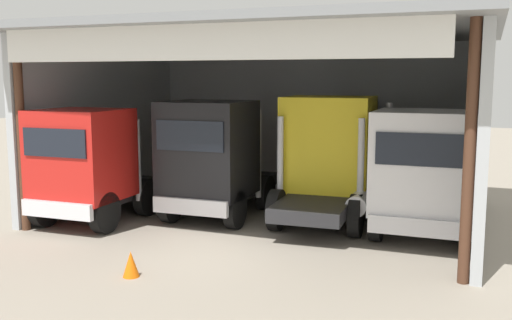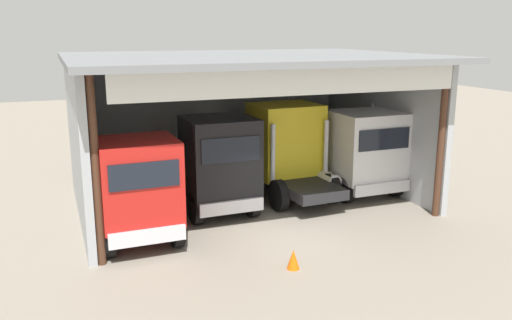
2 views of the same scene
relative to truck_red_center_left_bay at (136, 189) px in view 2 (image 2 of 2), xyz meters
The scene contains 9 objects.
ground_plane 5.06m from the truck_red_center_left_bay, 16.80° to the right, with size 80.00×80.00×0.00m, color gray.
workshop_shed 6.17m from the truck_red_center_left_bay, 38.58° to the left, with size 12.63×9.91×5.60m.
truck_red_center_left_bay is the anchor object (origin of this frame).
truck_black_yard_outside 3.59m from the truck_red_center_left_bay, 30.38° to the left, with size 2.59×5.28×3.54m.
truck_yellow_center_bay 6.92m from the truck_red_center_left_bay, 23.62° to the left, with size 2.82×4.53×3.66m.
truck_white_left_bay 9.37m from the truck_red_center_left_bay, 12.31° to the left, with size 2.75×4.69×3.51m.
oil_drum 6.08m from the truck_red_center_left_bay, 75.70° to the left, with size 0.58×0.58×0.86m, color gold.
tool_cart 10.01m from the truck_red_center_left_bay, 38.61° to the left, with size 0.90×0.60×1.00m, color #1E59A5.
traffic_cone 5.26m from the truck_red_center_left_bay, 43.04° to the right, with size 0.36×0.36×0.56m, color orange.
Camera 2 is at (-6.78, -14.63, 6.42)m, focal length 37.88 mm.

